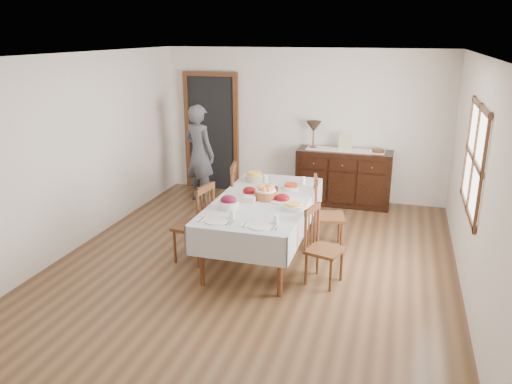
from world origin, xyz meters
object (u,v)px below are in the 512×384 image
(table_lamp, at_px, (314,127))
(chair_right_near, at_px, (321,245))
(chair_left_near, at_px, (197,223))
(person, at_px, (199,151))
(dining_table, at_px, (263,206))
(sideboard, at_px, (344,177))
(chair_right_far, at_px, (325,212))
(chair_left_far, at_px, (224,199))

(table_lamp, bearing_deg, chair_right_near, -77.63)
(chair_left_near, relative_size, person, 0.58)
(dining_table, bearing_deg, sideboard, 72.48)
(chair_right_far, bearing_deg, chair_right_near, 174.40)
(sideboard, bearing_deg, person, -167.65)
(dining_table, height_order, chair_right_near, chair_right_near)
(person, bearing_deg, chair_right_far, 171.60)
(dining_table, relative_size, table_lamp, 5.05)
(dining_table, xyz_separation_m, sideboard, (0.75, 2.42, -0.23))
(chair_right_near, relative_size, chair_right_far, 0.92)
(chair_right_far, height_order, sideboard, chair_right_far)
(chair_right_far, distance_m, table_lamp, 2.17)
(dining_table, height_order, chair_left_near, chair_left_near)
(chair_left_near, bearing_deg, dining_table, 125.87)
(chair_right_near, bearing_deg, table_lamp, 28.15)
(chair_left_far, height_order, chair_right_far, chair_left_far)
(person, bearing_deg, chair_right_near, 158.11)
(chair_left_near, xyz_separation_m, table_lamp, (0.97, 2.84, 0.78))
(dining_table, height_order, chair_left_far, chair_left_far)
(chair_left_far, xyz_separation_m, sideboard, (1.50, 1.86, -0.06))
(chair_right_near, bearing_deg, person, 62.25)
(chair_right_near, xyz_separation_m, table_lamp, (-0.65, 2.95, 0.83))
(sideboard, bearing_deg, table_lamp, 176.91)
(chair_left_far, distance_m, chair_right_far, 1.48)
(sideboard, relative_size, person, 0.88)
(dining_table, relative_size, sideboard, 1.47)
(chair_left_near, distance_m, chair_right_far, 1.75)
(dining_table, distance_m, chair_left_far, 0.94)
(chair_right_near, bearing_deg, dining_table, 75.05)
(dining_table, relative_size, chair_left_near, 2.22)
(dining_table, height_order, person, person)
(chair_right_near, relative_size, person, 0.51)
(chair_right_far, relative_size, table_lamp, 2.20)
(chair_right_far, bearing_deg, sideboard, -12.78)
(chair_right_near, bearing_deg, chair_right_far, 22.35)
(chair_left_near, bearing_deg, person, -149.62)
(person, bearing_deg, dining_table, 153.15)
(chair_right_far, bearing_deg, chair_left_far, 75.62)
(chair_left_far, distance_m, person, 1.66)
(chair_left_near, distance_m, sideboard, 3.20)
(chair_left_near, xyz_separation_m, chair_right_near, (1.62, -0.11, -0.06))
(dining_table, distance_m, sideboard, 2.54)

